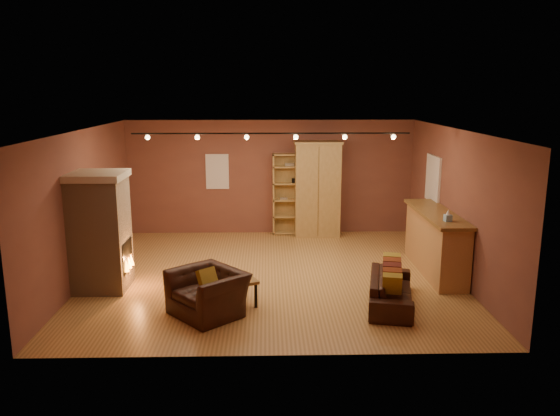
{
  "coord_description": "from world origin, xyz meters",
  "views": [
    {
      "loc": [
        -0.09,
        -10.03,
        3.53
      ],
      "look_at": [
        0.16,
        0.2,
        1.29
      ],
      "focal_mm": 35.0,
      "sensor_mm": 36.0,
      "label": 1
    }
  ],
  "objects_px": {
    "armoire": "(317,189)",
    "coffee_table": "(236,282)",
    "bookcase": "(289,193)",
    "armchair": "(208,286)",
    "loveseat": "(391,284)",
    "bar_counter": "(436,242)",
    "fireplace": "(101,231)"
  },
  "relations": [
    {
      "from": "bookcase",
      "to": "loveseat",
      "type": "relative_size",
      "value": 1.1
    },
    {
      "from": "loveseat",
      "to": "coffee_table",
      "type": "relative_size",
      "value": 2.27
    },
    {
      "from": "bookcase",
      "to": "loveseat",
      "type": "distance_m",
      "value": 4.93
    },
    {
      "from": "loveseat",
      "to": "bar_counter",
      "type": "bearing_deg",
      "value": -24.64
    },
    {
      "from": "bar_counter",
      "to": "bookcase",
      "type": "bearing_deg",
      "value": 132.22
    },
    {
      "from": "bookcase",
      "to": "armoire",
      "type": "xyz_separation_m",
      "value": [
        0.67,
        -0.19,
        0.14
      ]
    },
    {
      "from": "bookcase",
      "to": "bar_counter",
      "type": "bearing_deg",
      "value": -47.78
    },
    {
      "from": "armoire",
      "to": "coffee_table",
      "type": "height_order",
      "value": "armoire"
    },
    {
      "from": "bookcase",
      "to": "armchair",
      "type": "xyz_separation_m",
      "value": [
        -1.5,
        -4.97,
        -0.54
      ]
    },
    {
      "from": "loveseat",
      "to": "armoire",
      "type": "bearing_deg",
      "value": 22.98
    },
    {
      "from": "armoire",
      "to": "armchair",
      "type": "relative_size",
      "value": 1.79
    },
    {
      "from": "bookcase",
      "to": "fireplace",
      "type": "bearing_deg",
      "value": -133.12
    },
    {
      "from": "fireplace",
      "to": "bar_counter",
      "type": "bearing_deg",
      "value": 6.65
    },
    {
      "from": "fireplace",
      "to": "coffee_table",
      "type": "height_order",
      "value": "fireplace"
    },
    {
      "from": "bookcase",
      "to": "armoire",
      "type": "distance_m",
      "value": 0.71
    },
    {
      "from": "armchair",
      "to": "loveseat",
      "type": "bearing_deg",
      "value": 54.34
    },
    {
      "from": "armchair",
      "to": "fireplace",
      "type": "bearing_deg",
      "value": -163.44
    },
    {
      "from": "bookcase",
      "to": "bar_counter",
      "type": "relative_size",
      "value": 0.79
    },
    {
      "from": "fireplace",
      "to": "loveseat",
      "type": "xyz_separation_m",
      "value": [
        5.02,
        -0.9,
        -0.7
      ]
    },
    {
      "from": "fireplace",
      "to": "armoire",
      "type": "distance_m",
      "value": 5.49
    },
    {
      "from": "bar_counter",
      "to": "armchair",
      "type": "height_order",
      "value": "bar_counter"
    },
    {
      "from": "bookcase",
      "to": "coffee_table",
      "type": "relative_size",
      "value": 2.5
    },
    {
      "from": "armoire",
      "to": "bar_counter",
      "type": "height_order",
      "value": "armoire"
    },
    {
      "from": "armoire",
      "to": "armchair",
      "type": "height_order",
      "value": "armoire"
    },
    {
      "from": "armoire",
      "to": "bar_counter",
      "type": "bearing_deg",
      "value": -53.9
    },
    {
      "from": "armoire",
      "to": "bar_counter",
      "type": "xyz_separation_m",
      "value": [
        2.06,
        -2.83,
        -0.55
      ]
    },
    {
      "from": "bar_counter",
      "to": "loveseat",
      "type": "distance_m",
      "value": 2.05
    },
    {
      "from": "fireplace",
      "to": "loveseat",
      "type": "relative_size",
      "value": 1.16
    },
    {
      "from": "bookcase",
      "to": "armchair",
      "type": "height_order",
      "value": "bookcase"
    },
    {
      "from": "loveseat",
      "to": "armchair",
      "type": "height_order",
      "value": "armchair"
    },
    {
      "from": "loveseat",
      "to": "coffee_table",
      "type": "height_order",
      "value": "loveseat"
    },
    {
      "from": "coffee_table",
      "to": "armchair",
      "type": "bearing_deg",
      "value": -138.01
    }
  ]
}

